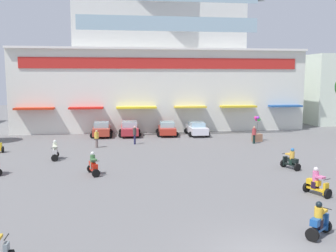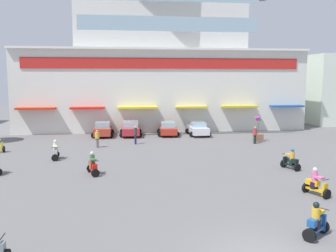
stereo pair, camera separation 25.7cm
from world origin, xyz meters
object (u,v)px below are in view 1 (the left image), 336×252
(scooter_rider_7, at_px, (319,222))
(pedestrian_1, at_px, (135,134))
(parked_car_1, at_px, (130,129))
(scooter_rider_5, at_px, (291,160))
(parked_car_2, at_px, (167,129))
(scooter_rider_3, at_px, (317,184))
(parked_car_0, at_px, (102,129))
(scooter_rider_6, at_px, (55,152))
(pedestrian_2, at_px, (97,138))
(balloon_vendor_cart, at_px, (257,133))
(pedestrian_0, at_px, (254,134))
(parked_car_3, at_px, (197,128))
(scooter_rider_8, at_px, (93,165))

(scooter_rider_7, bearing_deg, pedestrian_1, 106.39)
(parked_car_1, bearing_deg, scooter_rider_5, -56.95)
(parked_car_2, distance_m, scooter_rider_3, 22.19)
(parked_car_0, xyz_separation_m, pedestrian_1, (3.31, -5.15, 0.24))
(parked_car_0, relative_size, scooter_rider_6, 2.56)
(pedestrian_2, distance_m, balloon_vendor_cart, 15.56)
(parked_car_2, distance_m, pedestrian_2, 9.52)
(parked_car_1, bearing_deg, pedestrian_1, -86.39)
(scooter_rider_6, distance_m, pedestrian_2, 5.35)
(scooter_rider_3, bearing_deg, pedestrian_0, 81.48)
(parked_car_0, bearing_deg, scooter_rider_7, -70.13)
(parked_car_3, xyz_separation_m, balloon_vendor_cart, (5.07, -4.75, 0.15))
(scooter_rider_5, height_order, scooter_rider_8, scooter_rider_8)
(scooter_rider_3, height_order, scooter_rider_8, scooter_rider_3)
(parked_car_1, xyz_separation_m, scooter_rider_3, (9.33, -21.79, -0.18))
(scooter_rider_5, xyz_separation_m, scooter_rider_8, (-13.37, 0.26, 0.01))
(parked_car_0, distance_m, parked_car_2, 7.02)
(parked_car_2, height_order, scooter_rider_6, parked_car_2)
(scooter_rider_5, xyz_separation_m, pedestrian_2, (-13.71, 9.74, 0.29))
(scooter_rider_7, relative_size, scooter_rider_8, 0.94)
(scooter_rider_3, relative_size, scooter_rider_8, 0.99)
(scooter_rider_5, relative_size, scooter_rider_7, 1.04)
(scooter_rider_3, relative_size, scooter_rider_7, 1.05)
(parked_car_0, xyz_separation_m, pedestrian_0, (14.63, -6.24, 0.16))
(balloon_vendor_cart, bearing_deg, scooter_rider_5, -99.30)
(balloon_vendor_cart, bearing_deg, parked_car_3, 136.85)
(parked_car_2, height_order, pedestrian_0, pedestrian_0)
(pedestrian_0, relative_size, pedestrian_2, 1.04)
(parked_car_2, relative_size, scooter_rider_3, 2.52)
(parked_car_2, distance_m, scooter_rider_5, 17.28)
(parked_car_2, relative_size, balloon_vendor_cart, 1.55)
(scooter_rider_3, xyz_separation_m, pedestrian_1, (-9.00, 16.57, 0.40))
(parked_car_3, bearing_deg, scooter_rider_8, -123.11)
(scooter_rider_3, bearing_deg, scooter_rider_5, 77.51)
(scooter_rider_5, bearing_deg, parked_car_2, 112.20)
(pedestrian_0, bearing_deg, scooter_rider_7, -103.77)
(parked_car_1, bearing_deg, parked_car_0, -178.48)
(parked_car_3, distance_m, pedestrian_1, 8.44)
(scooter_rider_7, height_order, balloon_vendor_cart, balloon_vendor_cart)
(scooter_rider_7, bearing_deg, parked_car_0, 109.87)
(scooter_rider_5, relative_size, scooter_rider_6, 1.01)
(scooter_rider_5, distance_m, scooter_rider_8, 13.38)
(scooter_rider_8, bearing_deg, scooter_rider_7, -48.63)
(scooter_rider_6, xyz_separation_m, scooter_rider_8, (3.21, -4.98, 0.00))
(parked_car_3, bearing_deg, scooter_rider_5, -78.30)
(scooter_rider_8, bearing_deg, parked_car_2, 66.49)
(scooter_rider_5, xyz_separation_m, balloon_vendor_cart, (1.80, 11.01, 0.29))
(parked_car_2, bearing_deg, scooter_rider_6, -133.07)
(scooter_rider_5, relative_size, balloon_vendor_cart, 0.61)
(pedestrian_0, xyz_separation_m, pedestrian_2, (-14.79, -0.17, -0.04))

